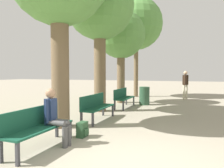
% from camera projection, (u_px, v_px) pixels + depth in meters
% --- Properties ---
extents(bench_row_0, '(0.48, 1.80, 0.88)m').
position_uv_depth(bench_row_0, '(37.00, 125.00, 4.67)').
color(bench_row_0, '#144733').
rests_on(bench_row_0, ground_plane).
extents(bench_row_1, '(0.48, 1.80, 0.88)m').
position_uv_depth(bench_row_1, '(96.00, 105.00, 7.46)').
color(bench_row_1, '#144733').
rests_on(bench_row_1, ground_plane).
extents(bench_row_2, '(0.48, 1.80, 0.88)m').
position_uv_depth(bench_row_2, '(123.00, 96.00, 10.24)').
color(bench_row_2, '#144733').
rests_on(bench_row_2, ground_plane).
extents(tree_row_1, '(2.86, 2.86, 5.86)m').
position_uv_depth(tree_row_1, '(100.00, 8.00, 9.05)').
color(tree_row_1, brown).
rests_on(tree_row_1, ground_plane).
extents(tree_row_2, '(2.60, 2.60, 4.99)m').
position_uv_depth(tree_row_2, '(121.00, 35.00, 11.69)').
color(tree_row_2, brown).
rests_on(tree_row_2, ground_plane).
extents(tree_row_3, '(3.51, 3.51, 6.68)m').
position_uv_depth(tree_row_3, '(136.00, 24.00, 14.62)').
color(tree_row_3, brown).
rests_on(tree_row_3, ground_plane).
extents(person_seated, '(0.59, 0.33, 1.28)m').
position_uv_depth(person_seated, '(55.00, 115.00, 4.88)').
color(person_seated, '#4C4C4C').
rests_on(person_seated, ground_plane).
extents(backpack, '(0.23, 0.31, 0.38)m').
position_uv_depth(backpack, '(82.00, 130.00, 5.52)').
color(backpack, '#284C2D').
rests_on(backpack, ground_plane).
extents(pedestrian_near, '(0.35, 0.31, 1.74)m').
position_uv_depth(pedestrian_near, '(185.00, 83.00, 13.34)').
color(pedestrian_near, beige).
rests_on(pedestrian_near, ground_plane).
extents(trash_bin, '(0.52, 0.52, 0.91)m').
position_uv_depth(trash_bin, '(144.00, 96.00, 11.06)').
color(trash_bin, '#2D5138').
rests_on(trash_bin, ground_plane).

